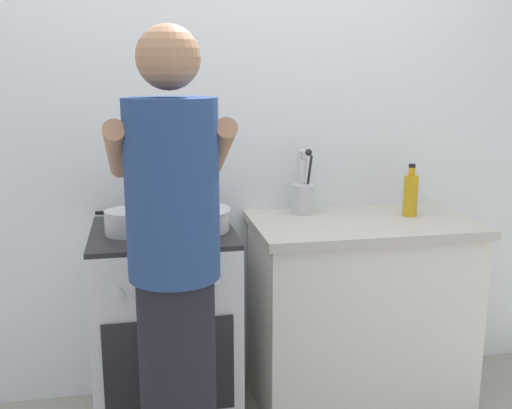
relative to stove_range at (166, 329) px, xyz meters
name	(u,v)px	position (x,y,z in m)	size (l,w,h in m)	color
back_wall	(271,136)	(0.55, 0.35, 0.80)	(3.20, 0.10, 2.50)	silver
countertop	(359,313)	(0.90, 0.00, 0.00)	(1.00, 0.60, 0.90)	silver
stove_range	(166,329)	(0.00, 0.00, 0.00)	(0.60, 0.62, 0.90)	silver
pot	(128,222)	(-0.14, -0.03, 0.50)	(0.26, 0.19, 0.10)	#B2B2B7
mixing_bowl	(196,218)	(0.14, -0.02, 0.50)	(0.30, 0.30, 0.09)	#B7B7BC
utensil_crock	(303,195)	(0.67, 0.18, 0.54)	(0.10, 0.10, 0.31)	silver
oil_bottle	(411,194)	(1.14, 0.04, 0.55)	(0.07, 0.07, 0.24)	gold
person	(175,287)	(0.02, -0.60, 0.41)	(0.41, 0.50, 1.70)	black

